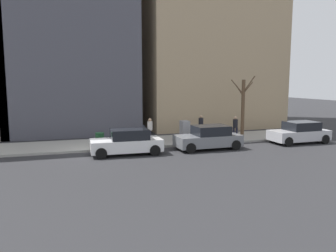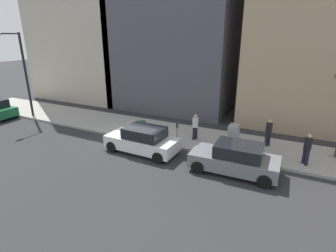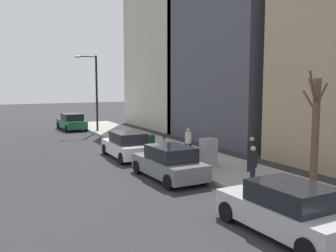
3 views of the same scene
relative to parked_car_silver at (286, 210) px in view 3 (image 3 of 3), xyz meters
The scene contains 16 objects.
ground_plane 13.99m from the parked_car_silver, 85.13° to the left, with size 120.00×120.00×0.00m, color #2B2B2D.
sidewalk 14.29m from the parked_car_silver, 77.10° to the left, with size 4.00×36.00×0.15m, color #9E9B93.
parked_car_silver is the anchor object (origin of this frame).
parked_car_grey 7.06m from the parked_car_silver, 90.63° to the left, with size 2.01×4.24×1.52m.
parked_car_white 12.36m from the parked_car_silver, 90.20° to the left, with size 2.01×4.24×1.52m.
parked_car_green 26.96m from the parked_car_silver, 89.68° to the left, with size 2.04×4.26×1.52m.
parking_meter 11.08m from the parked_car_silver, 81.50° to the left, with size 0.14×0.10×1.35m.
utility_box 8.15m from the parked_car_silver, 72.23° to the left, with size 0.83×0.61×1.43m.
streetlamp 24.40m from the parked_car_silver, 86.52° to the left, with size 1.97×0.32×6.50m.
bare_tree 4.80m from the parked_car_silver, 32.35° to the left, with size 1.44×1.54×4.63m.
trash_bin 13.92m from the parked_car_silver, 81.38° to the left, with size 0.56×0.56×0.90m, color #14381E.
pedestrian_near_meter 4.49m from the parked_car_silver, 62.01° to the left, with size 0.36×0.36×1.66m.
pedestrian_midblock 7.07m from the parked_car_silver, 58.01° to the left, with size 0.36×0.36×1.66m.
pedestrian_far_corner 10.62m from the parked_car_silver, 74.79° to the left, with size 0.39×0.36×1.66m.
office_block_center 20.85m from the parked_car_silver, 51.71° to the left, with size 10.52×10.52×17.38m, color #4C4C56.
office_tower_right 29.34m from the parked_car_silver, 64.40° to the left, with size 10.71×10.71×19.85m, color #BCB29E.
Camera 3 is at (-8.92, -21.51, 4.33)m, focal length 40.00 mm.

